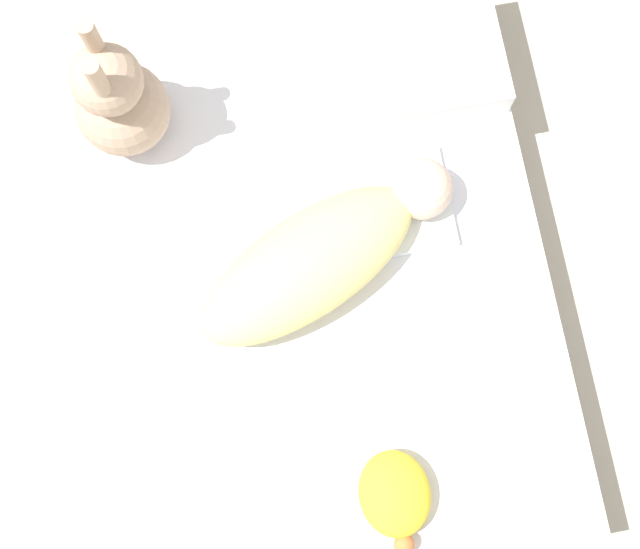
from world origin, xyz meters
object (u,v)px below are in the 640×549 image
pillow (416,45)px  bunny_plush (118,101)px  swaddled_baby (323,255)px  turtle_plush (395,496)px

pillow → bunny_plush: (0.06, -0.61, 0.10)m
pillow → bunny_plush: bearing=-84.5°
bunny_plush → swaddled_baby: bearing=43.8°
swaddled_baby → bunny_plush: size_ratio=1.54×
bunny_plush → pillow: bearing=95.5°
bunny_plush → turtle_plush: 0.93m
swaddled_baby → bunny_plush: 0.50m
turtle_plush → swaddled_baby: bearing=-173.6°
swaddled_baby → bunny_plush: (-0.36, -0.34, 0.07)m
pillow → turtle_plush: 0.92m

